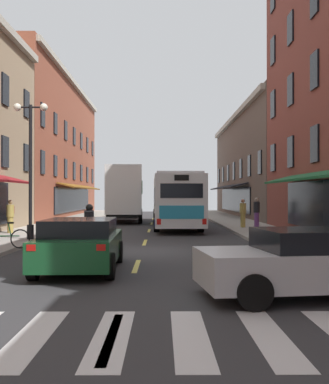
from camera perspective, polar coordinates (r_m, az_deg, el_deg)
name	(u,v)px	position (r m, az deg, el deg)	size (l,w,h in m)	color
ground_plane	(142,252)	(16.68, -2.77, -7.34)	(34.80, 80.00, 0.10)	#333335
lane_centre_dashes	(142,252)	(16.42, -2.80, -7.26)	(0.14, 73.90, 0.01)	#DBCC4C
crosswalk_near	(111,336)	(6.86, -6.47, -17.02)	(7.10, 2.80, 0.01)	silver
sidewalk_right	(309,249)	(17.44, 17.13, -6.62)	(3.00, 80.00, 0.14)	#A39E93
transit_bus	(175,200)	(28.79, 1.30, -0.99)	(2.84, 12.48, 3.17)	silver
box_truck	(125,194)	(34.23, -4.78, -0.23)	(2.74, 8.02, 3.98)	#B21E19
sedan_near	(315,262)	(9.61, 17.79, -8.05)	(4.57, 2.46, 1.31)	silver
sedan_mid	(81,244)	(12.49, -10.14, -6.21)	(2.06, 4.28, 1.35)	#144723
motorcycle_rider	(89,231)	(16.72, -9.11, -4.70)	(0.62, 2.07, 1.66)	black
bicycle_near	(5,238)	(17.03, -18.82, -5.31)	(1.71, 0.48, 0.91)	black
pedestrian_near	(10,216)	(23.97, -18.20, -2.73)	(0.36, 0.51, 1.60)	#B29947
pedestrian_far	(243,213)	(27.16, 9.49, -2.51)	(0.36, 0.36, 1.60)	#B29947
pedestrian_rear	(257,212)	(27.82, 11.12, -2.36)	(0.36, 0.36, 1.69)	#66387F
street_lamp_twin	(30,164)	(20.30, -15.95, 3.27)	(1.42, 0.32, 5.65)	black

